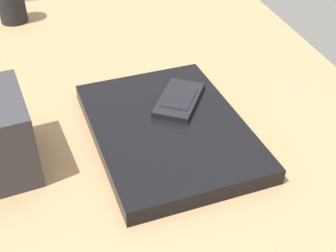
% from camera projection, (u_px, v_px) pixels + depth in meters
% --- Properties ---
extents(desk_surface, '(1.20, 0.80, 0.03)m').
position_uv_depth(desk_surface, '(149.00, 135.00, 0.75)').
color(desk_surface, '#9E7751').
rests_on(desk_surface, ground).
extents(laptop_closed, '(0.33, 0.25, 0.03)m').
position_uv_depth(laptop_closed, '(168.00, 130.00, 0.72)').
color(laptop_closed, black).
rests_on(laptop_closed, desk_surface).
extents(cell_phone_on_laptop, '(0.12, 0.11, 0.01)m').
position_uv_depth(cell_phone_on_laptop, '(179.00, 100.00, 0.75)').
color(cell_phone_on_laptop, black).
rests_on(cell_phone_on_laptop, laptop_closed).
extents(pen_cup, '(0.06, 0.06, 0.10)m').
position_uv_depth(pen_cup, '(10.00, 0.00, 1.04)').
color(pen_cup, black).
rests_on(pen_cup, desk_surface).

